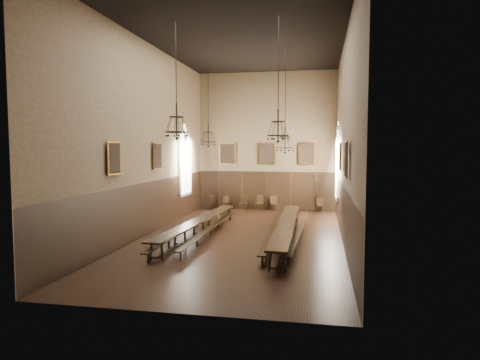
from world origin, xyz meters
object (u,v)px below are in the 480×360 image
(table_left, at_px, (199,228))
(chair_2, at_px, (243,206))
(chandelier_front_right, at_px, (278,127))
(bench_right_inner, at_px, (272,232))
(chair_0, at_px, (211,205))
(chair_1, at_px, (226,206))
(chandelier_front_left, at_px, (177,125))
(bench_right_outer, at_px, (299,233))
(chandelier_back_right, at_px, (285,141))
(bench_left_outer, at_px, (185,230))
(chair_3, at_px, (259,206))
(chair_4, at_px, (274,206))
(chair_7, at_px, (320,208))
(bench_left_inner, at_px, (210,231))
(chandelier_back_left, at_px, (208,135))
(table_right, at_px, (286,231))

(table_left, xyz_separation_m, chair_2, (0.57, 8.46, -0.09))
(table_left, distance_m, chandelier_front_right, 6.55)
(bench_right_inner, relative_size, chair_0, 10.93)
(table_left, xyz_separation_m, chair_1, (-0.57, 8.48, -0.12))
(table_left, height_order, chandelier_front_left, chandelier_front_left)
(bench_right_outer, relative_size, chandelier_back_right, 1.95)
(bench_left_outer, distance_m, chair_1, 8.71)
(chair_3, bearing_deg, bench_left_outer, -85.78)
(bench_right_inner, relative_size, chair_3, 9.91)
(table_left, relative_size, bench_right_inner, 1.00)
(bench_right_outer, xyz_separation_m, chair_4, (-2.01, 8.37, 0.01))
(chair_4, relative_size, chair_7, 1.07)
(bench_left_inner, relative_size, chair_3, 9.35)
(chair_4, relative_size, chandelier_front_right, 0.21)
(chair_2, xyz_separation_m, chandelier_back_left, (-0.80, -5.76, 4.44))
(chair_2, relative_size, chandelier_back_left, 0.21)
(chair_3, distance_m, chandelier_back_left, 7.53)
(bench_right_outer, xyz_separation_m, chair_0, (-6.20, 8.26, -0.01))
(chair_3, bearing_deg, chandelier_front_left, -80.13)
(table_left, bearing_deg, chandelier_back_left, 95.00)
(table_right, distance_m, chair_0, 10.37)
(table_right, distance_m, chandelier_back_left, 6.79)
(bench_left_inner, distance_m, chair_4, 8.72)
(chair_0, bearing_deg, bench_right_outer, -44.23)
(bench_right_inner, distance_m, chandelier_back_left, 6.28)
(chair_4, relative_size, chandelier_back_right, 0.19)
(table_right, relative_size, chair_4, 11.24)
(chair_4, bearing_deg, chandelier_front_left, -122.56)
(chair_0, xyz_separation_m, chair_4, (4.19, 0.10, 0.01))
(table_left, bearing_deg, chair_4, 72.98)
(chair_2, bearing_deg, chair_1, -178.40)
(bench_right_outer, distance_m, chandelier_front_left, 7.25)
(bench_right_outer, relative_size, chandelier_back_left, 2.08)
(bench_left_outer, distance_m, chair_4, 9.33)
(chair_0, height_order, chair_7, chair_0)
(chair_7, xyz_separation_m, chandelier_front_right, (-1.60, -11.25, 4.61))
(chandelier_back_left, height_order, chandelier_front_left, same)
(bench_left_inner, relative_size, bench_right_inner, 0.94)
(bench_left_inner, xyz_separation_m, chandelier_back_left, (-0.78, 2.65, 4.47))
(table_right, height_order, chandelier_front_left, chandelier_front_left)
(table_left, relative_size, chandelier_front_right, 2.18)
(chair_1, bearing_deg, bench_left_inner, -98.03)
(chair_2, relative_size, chandelier_front_right, 0.22)
(table_right, bearing_deg, bench_left_outer, 179.62)
(table_left, bearing_deg, bench_left_inner, 5.85)
(chair_0, height_order, chandelier_front_left, chandelier_front_left)
(bench_right_outer, relative_size, chair_4, 10.28)
(chair_2, distance_m, chandelier_front_right, 12.52)
(chandelier_back_right, bearing_deg, table_left, -144.37)
(chair_0, bearing_deg, chandelier_front_left, -73.49)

